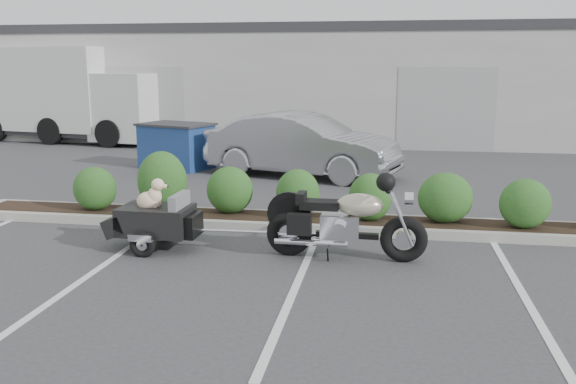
% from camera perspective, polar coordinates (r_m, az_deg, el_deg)
% --- Properties ---
extents(ground, '(90.00, 90.00, 0.00)m').
position_cam_1_polar(ground, '(8.39, -6.79, -6.80)').
color(ground, '#38383A').
rests_on(ground, ground).
extents(planter_kerb, '(12.00, 1.00, 0.15)m').
position_cam_1_polar(planter_kerb, '(10.24, 2.03, -2.85)').
color(planter_kerb, '#9E9E93').
rests_on(planter_kerb, ground).
extents(building, '(26.00, 10.00, 4.00)m').
position_cam_1_polar(building, '(24.74, 4.24, 10.25)').
color(building, '#9EA099').
rests_on(building, ground).
extents(motorcycle, '(2.26, 0.76, 1.30)m').
position_cam_1_polar(motorcycle, '(8.49, 5.36, -2.90)').
color(motorcycle, black).
rests_on(motorcycle, ground).
extents(pet_trailer, '(1.80, 1.00, 1.07)m').
position_cam_1_polar(pet_trailer, '(9.14, -12.32, -2.48)').
color(pet_trailer, black).
rests_on(pet_trailer, ground).
extents(sedan, '(4.94, 2.87, 1.54)m').
position_cam_1_polar(sedan, '(14.76, 1.32, 4.43)').
color(sedan, '#A3A2A9').
rests_on(sedan, ground).
extents(dumpster, '(2.10, 1.75, 1.18)m').
position_cam_1_polar(dumpster, '(16.22, -10.38, 4.30)').
color(dumpster, navy).
rests_on(dumpster, ground).
extents(delivery_truck, '(7.40, 3.51, 3.25)m').
position_cam_1_polar(delivery_truck, '(22.99, -19.39, 8.41)').
color(delivery_truck, beige).
rests_on(delivery_truck, ground).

